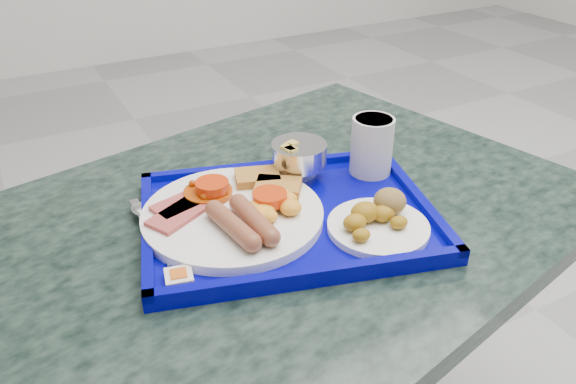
# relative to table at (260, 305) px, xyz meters

# --- Properties ---
(floor) EXTENTS (6.00, 6.00, 0.00)m
(floor) POSITION_rel_table_xyz_m (0.95, 0.09, -0.50)
(floor) COLOR #9A9B9D
(floor) RESTS_ON ground
(table) EXTENTS (1.22, 0.94, 0.68)m
(table) POSITION_rel_table_xyz_m (0.00, 0.00, 0.00)
(table) COLOR gray
(table) RESTS_ON floor
(tray) EXTENTS (0.52, 0.43, 0.03)m
(tray) POSITION_rel_table_xyz_m (0.04, -0.03, 0.18)
(tray) COLOR #040399
(tray) RESTS_ON table
(main_plate) EXTENTS (0.28, 0.28, 0.04)m
(main_plate) POSITION_rel_table_xyz_m (-0.03, 0.00, 0.20)
(main_plate) COLOR white
(main_plate) RESTS_ON tray
(bread_plate) EXTENTS (0.15, 0.15, 0.05)m
(bread_plate) POSITION_rel_table_xyz_m (0.14, -0.12, 0.20)
(bread_plate) COLOR white
(bread_plate) RESTS_ON tray
(fruit_bowl) EXTENTS (0.09, 0.09, 0.07)m
(fruit_bowl) POSITION_rel_table_xyz_m (0.11, 0.07, 0.23)
(fruit_bowl) COLOR silver
(fruit_bowl) RESTS_ON tray
(juice_cup) EXTENTS (0.07, 0.07, 0.10)m
(juice_cup) POSITION_rel_table_xyz_m (0.23, 0.03, 0.24)
(juice_cup) COLOR silver
(juice_cup) RESTS_ON tray
(spoon) EXTENTS (0.05, 0.16, 0.01)m
(spoon) POSITION_rel_table_xyz_m (-0.15, 0.07, 0.19)
(spoon) COLOR silver
(spoon) RESTS_ON tray
(knife) EXTENTS (0.01, 0.19, 0.00)m
(knife) POSITION_rel_table_xyz_m (-0.16, 0.03, 0.19)
(knife) COLOR silver
(knife) RESTS_ON tray
(jam_packet) EXTENTS (0.04, 0.04, 0.01)m
(jam_packet) POSITION_rel_table_xyz_m (-0.16, -0.10, 0.20)
(jam_packet) COLOR white
(jam_packet) RESTS_ON tray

